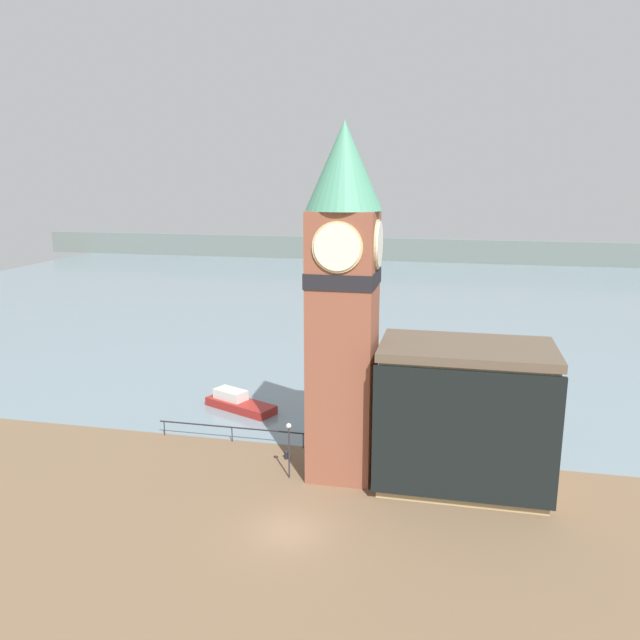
% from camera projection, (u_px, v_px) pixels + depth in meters
% --- Properties ---
extents(ground_plane, '(160.00, 160.00, 0.00)m').
position_uv_depth(ground_plane, '(287.00, 532.00, 32.52)').
color(ground_plane, brown).
extents(water, '(160.00, 120.00, 0.00)m').
position_uv_depth(water, '(403.00, 293.00, 99.65)').
color(water, gray).
rests_on(water, ground_plane).
extents(far_shoreline, '(180.00, 3.00, 5.00)m').
position_uv_depth(far_shoreline, '(419.00, 250.00, 137.18)').
color(far_shoreline, slate).
rests_on(far_shoreline, water).
extents(pier_railing, '(10.85, 0.08, 1.09)m').
position_uv_depth(pier_railing, '(232.00, 429.00, 43.46)').
color(pier_railing, '#232328').
rests_on(pier_railing, ground_plane).
extents(clock_tower, '(4.42, 4.42, 21.19)m').
position_uv_depth(clock_tower, '(343.00, 296.00, 36.59)').
color(clock_tower, brown).
rests_on(clock_tower, ground_plane).
extents(pier_building, '(10.06, 6.12, 8.67)m').
position_uv_depth(pier_building, '(464.00, 416.00, 36.60)').
color(pier_building, tan).
rests_on(pier_building, ground_plane).
extents(boat_near, '(6.30, 4.24, 1.43)m').
position_uv_depth(boat_near, '(238.00, 403.00, 49.73)').
color(boat_near, maroon).
rests_on(boat_near, water).
extents(mooring_bollard_near, '(0.28, 0.28, 0.60)m').
position_uv_depth(mooring_bollard_near, '(286.00, 454.00, 40.90)').
color(mooring_bollard_near, black).
rests_on(mooring_bollard_near, ground_plane).
extents(lamp_post, '(0.32, 0.32, 3.58)m').
position_uv_depth(lamp_post, '(289.00, 439.00, 37.83)').
color(lamp_post, '#2D2D33').
rests_on(lamp_post, ground_plane).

